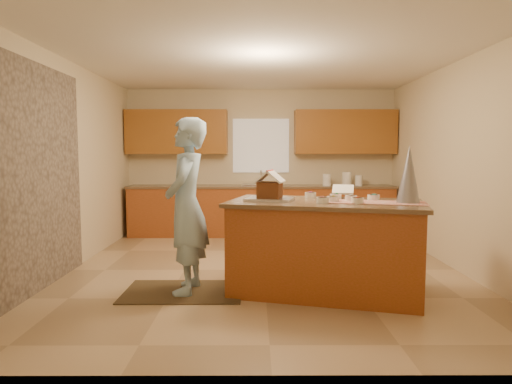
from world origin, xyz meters
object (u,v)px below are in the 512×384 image
island_base (325,249)px  boy (187,206)px  gingerbread_house (270,187)px  tinsel_tree (409,174)px

island_base → boy: boy is taller
boy → gingerbread_house: 0.92m
tinsel_tree → gingerbread_house: bearing=169.8°
island_base → gingerbread_house: gingerbread_house is taller
island_base → boy: 1.56m
boy → gingerbread_house: bearing=99.0°
gingerbread_house → island_base: bearing=-9.3°
boy → gingerbread_house: size_ratio=5.10×
boy → gingerbread_house: (0.90, 0.09, 0.19)m
boy → tinsel_tree: bearing=89.2°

